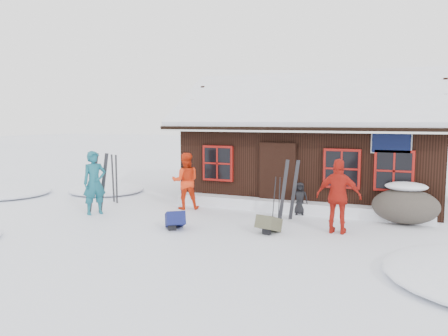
{
  "coord_description": "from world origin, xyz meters",
  "views": [
    {
      "loc": [
        4.63,
        -10.32,
        2.74
      ],
      "look_at": [
        -0.55,
        1.66,
        1.3
      ],
      "focal_mm": 35.0,
      "sensor_mm": 36.0,
      "label": 1
    }
  ],
  "objects_px": {
    "skier_orange_right": "(339,196)",
    "backpack_blue": "(175,222)",
    "backpack_olive": "(269,227)",
    "ski_poles": "(276,202)",
    "boulder": "(405,205)",
    "ski_pair_left": "(98,183)",
    "skier_teal": "(94,183)",
    "skier_orange_left": "(186,181)",
    "skier_crouched": "(300,198)"
  },
  "relations": [
    {
      "from": "skier_orange_right",
      "to": "skier_orange_left",
      "type": "bearing_deg",
      "value": -12.75
    },
    {
      "from": "skier_orange_right",
      "to": "boulder",
      "type": "xyz_separation_m",
      "value": [
        1.48,
        1.72,
        -0.4
      ]
    },
    {
      "from": "skier_teal",
      "to": "skier_orange_left",
      "type": "height_order",
      "value": "skier_teal"
    },
    {
      "from": "ski_poles",
      "to": "ski_pair_left",
      "type": "bearing_deg",
      "value": -174.98
    },
    {
      "from": "skier_orange_left",
      "to": "skier_orange_right",
      "type": "distance_m",
      "value": 4.92
    },
    {
      "from": "skier_teal",
      "to": "boulder",
      "type": "xyz_separation_m",
      "value": [
        8.34,
        2.31,
        -0.42
      ]
    },
    {
      "from": "boulder",
      "to": "backpack_olive",
      "type": "relative_size",
      "value": 2.91
    },
    {
      "from": "skier_orange_left",
      "to": "boulder",
      "type": "xyz_separation_m",
      "value": [
        6.27,
        0.59,
        -0.37
      ]
    },
    {
      "from": "skier_orange_right",
      "to": "backpack_olive",
      "type": "relative_size",
      "value": 3.09
    },
    {
      "from": "ski_poles",
      "to": "backpack_blue",
      "type": "xyz_separation_m",
      "value": [
        -2.24,
        -1.38,
        -0.45
      ]
    },
    {
      "from": "skier_orange_right",
      "to": "ski_pair_left",
      "type": "bearing_deg",
      "value": 2.7
    },
    {
      "from": "ski_pair_left",
      "to": "ski_poles",
      "type": "relative_size",
      "value": 1.39
    },
    {
      "from": "backpack_olive",
      "to": "skier_crouched",
      "type": "bearing_deg",
      "value": 96.2
    },
    {
      "from": "skier_orange_left",
      "to": "skier_crouched",
      "type": "relative_size",
      "value": 1.84
    },
    {
      "from": "skier_teal",
      "to": "skier_crouched",
      "type": "height_order",
      "value": "skier_teal"
    },
    {
      "from": "skier_orange_left",
      "to": "skier_orange_right",
      "type": "xyz_separation_m",
      "value": [
        4.79,
        -1.12,
        0.04
      ]
    },
    {
      "from": "skier_orange_left",
      "to": "backpack_blue",
      "type": "height_order",
      "value": "skier_orange_left"
    },
    {
      "from": "skier_teal",
      "to": "backpack_olive",
      "type": "relative_size",
      "value": 3.15
    },
    {
      "from": "skier_teal",
      "to": "skier_orange_left",
      "type": "distance_m",
      "value": 2.69
    },
    {
      "from": "ski_pair_left",
      "to": "backpack_olive",
      "type": "distance_m",
      "value": 5.49
    },
    {
      "from": "skier_orange_left",
      "to": "backpack_olive",
      "type": "xyz_separation_m",
      "value": [
        3.24,
        -1.77,
        -0.71
      ]
    },
    {
      "from": "backpack_blue",
      "to": "backpack_olive",
      "type": "height_order",
      "value": "backpack_blue"
    },
    {
      "from": "skier_orange_right",
      "to": "skier_crouched",
      "type": "distance_m",
      "value": 2.22
    },
    {
      "from": "skier_orange_left",
      "to": "boulder",
      "type": "bearing_deg",
      "value": 157.01
    },
    {
      "from": "skier_teal",
      "to": "ski_poles",
      "type": "relative_size",
      "value": 1.41
    },
    {
      "from": "backpack_blue",
      "to": "ski_pair_left",
      "type": "bearing_deg",
      "value": 127.68
    },
    {
      "from": "skier_teal",
      "to": "boulder",
      "type": "bearing_deg",
      "value": -42.04
    },
    {
      "from": "skier_crouched",
      "to": "backpack_blue",
      "type": "height_order",
      "value": "skier_crouched"
    },
    {
      "from": "skier_crouched",
      "to": "ski_pair_left",
      "type": "height_order",
      "value": "ski_pair_left"
    },
    {
      "from": "skier_orange_right",
      "to": "backpack_blue",
      "type": "height_order",
      "value": "skier_orange_right"
    },
    {
      "from": "skier_orange_right",
      "to": "skier_crouched",
      "type": "relative_size",
      "value": 1.91
    },
    {
      "from": "skier_orange_left",
      "to": "skier_crouched",
      "type": "height_order",
      "value": "skier_orange_left"
    },
    {
      "from": "backpack_blue",
      "to": "ski_poles",
      "type": "bearing_deg",
      "value": -4.43
    },
    {
      "from": "ski_poles",
      "to": "backpack_blue",
      "type": "distance_m",
      "value": 2.67
    },
    {
      "from": "skier_orange_left",
      "to": "skier_orange_right",
      "type": "bearing_deg",
      "value": 138.41
    },
    {
      "from": "ski_pair_left",
      "to": "skier_orange_left",
      "type": "bearing_deg",
      "value": 1.49
    },
    {
      "from": "skier_teal",
      "to": "backpack_blue",
      "type": "height_order",
      "value": "skier_teal"
    },
    {
      "from": "skier_crouched",
      "to": "ski_pair_left",
      "type": "bearing_deg",
      "value": -171.43
    },
    {
      "from": "backpack_olive",
      "to": "ski_poles",
      "type": "bearing_deg",
      "value": 105.03
    },
    {
      "from": "boulder",
      "to": "ski_pair_left",
      "type": "xyz_separation_m",
      "value": [
        -8.46,
        -1.99,
        0.36
      ]
    },
    {
      "from": "ski_poles",
      "to": "backpack_olive",
      "type": "distance_m",
      "value": 0.96
    },
    {
      "from": "backpack_blue",
      "to": "skier_orange_right",
      "type": "bearing_deg",
      "value": -19.02
    },
    {
      "from": "skier_orange_right",
      "to": "backpack_blue",
      "type": "xyz_separation_m",
      "value": [
        -3.84,
        -1.19,
        -0.74
      ]
    },
    {
      "from": "skier_orange_left",
      "to": "ski_poles",
      "type": "distance_m",
      "value": 3.32
    },
    {
      "from": "skier_orange_right",
      "to": "skier_teal",
      "type": "bearing_deg",
      "value": 5.38
    },
    {
      "from": "skier_crouched",
      "to": "backpack_olive",
      "type": "height_order",
      "value": "skier_crouched"
    },
    {
      "from": "skier_teal",
      "to": "ski_poles",
      "type": "distance_m",
      "value": 5.32
    },
    {
      "from": "skier_orange_left",
      "to": "boulder",
      "type": "distance_m",
      "value": 6.31
    },
    {
      "from": "boulder",
      "to": "backpack_blue",
      "type": "bearing_deg",
      "value": -151.41
    },
    {
      "from": "skier_crouched",
      "to": "backpack_olive",
      "type": "xyz_separation_m",
      "value": [
        -0.2,
        -2.35,
        -0.31
      ]
    }
  ]
}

